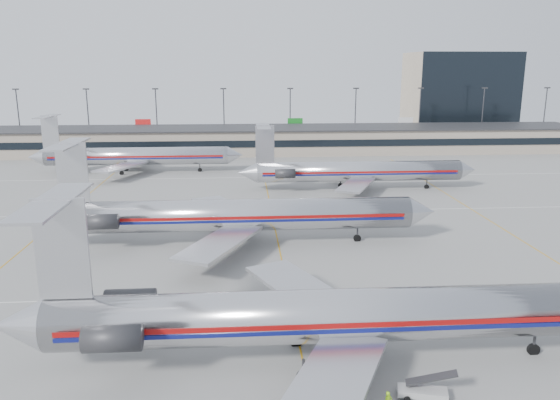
{
  "coord_description": "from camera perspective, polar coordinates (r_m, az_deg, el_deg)",
  "views": [
    {
      "loc": [
        -4.11,
        -37.41,
        20.78
      ],
      "look_at": [
        0.48,
        28.98,
        4.5
      ],
      "focal_mm": 35.0,
      "sensor_mm": 36.0,
      "label": 1
    }
  ],
  "objects": [
    {
      "name": "light_mast_row",
      "position": [
        149.96,
        -2.4,
        9.07
      ],
      "size": [
        163.6,
        0.4,
        15.28
      ],
      "color": "#38383D",
      "rests_on": "ground"
    },
    {
      "name": "jet_second_row",
      "position": [
        65.2,
        -5.18,
        -1.54
      ],
      "size": [
        48.04,
        28.29,
        12.57
      ],
      "color": "silver",
      "rests_on": "ground"
    },
    {
      "name": "jet_foreground",
      "position": [
        39.66,
        5.12,
        -11.89
      ],
      "size": [
        48.11,
        28.33,
        12.59
      ],
      "color": "silver",
      "rests_on": "ground"
    },
    {
      "name": "jet_back_row",
      "position": [
        113.74,
        -15.13,
        4.47
      ],
      "size": [
        42.61,
        26.21,
        11.65
      ],
      "color": "silver",
      "rests_on": "ground"
    },
    {
      "name": "apron_markings",
      "position": [
        51.92,
        0.93,
        -9.83
      ],
      "size": [
        160.0,
        0.15,
        0.02
      ],
      "primitive_type": "cube",
      "color": "silver",
      "rests_on": "ground"
    },
    {
      "name": "distant_building",
      "position": [
        178.33,
        18.12,
        10.42
      ],
      "size": [
        30.0,
        20.0,
        25.0
      ],
      "primitive_type": "cube",
      "color": "tan",
      "rests_on": "ground"
    },
    {
      "name": "jet_third_row",
      "position": [
        94.97,
        7.74,
        3.02
      ],
      "size": [
        41.62,
        25.6,
        11.38
      ],
      "color": "silver",
      "rests_on": "ground"
    },
    {
      "name": "ground",
      "position": [
        42.99,
        2.1,
        -15.17
      ],
      "size": [
        260.0,
        260.0,
        0.0
      ],
      "primitive_type": "plane",
      "color": "gray",
      "rests_on": "ground"
    },
    {
      "name": "belt_loader",
      "position": [
        38.3,
        14.78,
        -18.68
      ],
      "size": [
        3.84,
        1.85,
        1.97
      ],
      "rotation": [
        0.0,
        0.0,
        -0.24
      ],
      "color": "#A3A3A3",
      "rests_on": "ground"
    },
    {
      "name": "terminal",
      "position": [
        136.59,
        -2.21,
        6.32
      ],
      "size": [
        162.0,
        17.0,
        6.25
      ],
      "color": "gray",
      "rests_on": "ground"
    }
  ]
}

